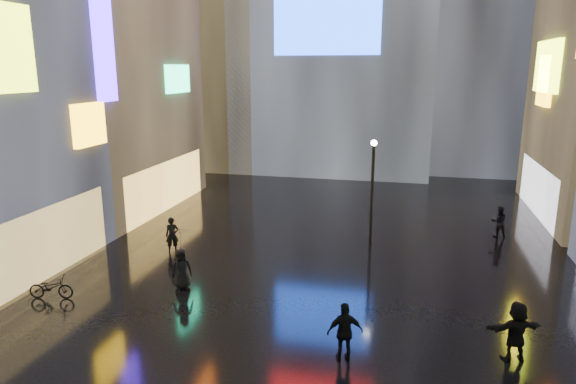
% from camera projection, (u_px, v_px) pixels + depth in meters
% --- Properties ---
extents(ground, '(140.00, 140.00, 0.00)m').
position_uv_depth(ground, '(328.00, 257.00, 23.96)').
color(ground, black).
rests_on(ground, ground).
extents(building_left_far, '(10.28, 12.00, 22.00)m').
position_uv_depth(building_left_far, '(83.00, 27.00, 30.64)').
color(building_left_far, black).
rests_on(building_left_far, ground).
extents(tower_flank_left, '(10.00, 10.00, 26.00)m').
position_uv_depth(tower_flank_left, '(212.00, 16.00, 44.84)').
color(tower_flank_left, black).
rests_on(tower_flank_left, ground).
extents(lamp_far, '(0.30, 0.30, 5.20)m').
position_uv_depth(lamp_far, '(372.00, 185.00, 25.25)').
color(lamp_far, black).
rests_on(lamp_far, ground).
extents(pedestrian_3, '(1.17, 0.78, 1.85)m').
position_uv_depth(pedestrian_3, '(345.00, 332.00, 15.28)').
color(pedestrian_3, black).
rests_on(pedestrian_3, ground).
extents(pedestrian_4, '(0.95, 0.81, 1.64)m').
position_uv_depth(pedestrian_4, '(182.00, 269.00, 20.32)').
color(pedestrian_4, black).
rests_on(pedestrian_4, ground).
extents(pedestrian_5, '(1.82, 1.14, 1.88)m').
position_uv_depth(pedestrian_5, '(516.00, 331.00, 15.29)').
color(pedestrian_5, black).
rests_on(pedestrian_5, ground).
extents(pedestrian_6, '(0.74, 0.63, 1.71)m').
position_uv_depth(pedestrian_6, '(172.00, 235.00, 24.34)').
color(pedestrian_6, black).
rests_on(pedestrian_6, ground).
extents(pedestrian_7, '(0.87, 0.71, 1.64)m').
position_uv_depth(pedestrian_7, '(499.00, 222.00, 26.57)').
color(pedestrian_7, black).
rests_on(pedestrian_7, ground).
extents(umbrella_2, '(0.97, 0.99, 0.86)m').
position_uv_depth(umbrella_2, '(180.00, 239.00, 20.02)').
color(umbrella_2, black).
rests_on(umbrella_2, pedestrian_4).
extents(bicycle, '(1.77, 0.92, 0.89)m').
position_uv_depth(bicycle, '(51.00, 287.00, 19.53)').
color(bicycle, black).
rests_on(bicycle, ground).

